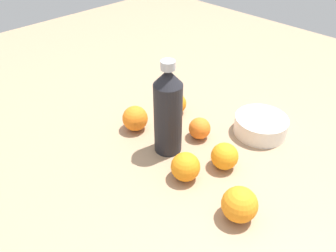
{
  "coord_description": "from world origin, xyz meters",
  "views": [
    {
      "loc": [
        -0.47,
        -0.55,
        0.62
      ],
      "look_at": [
        0.04,
        -0.03,
        0.08
      ],
      "focal_mm": 35.63,
      "sensor_mm": 36.0,
      "label": 1
    }
  ],
  "objects_px": {
    "water_bottle": "(168,111)",
    "orange_3": "(239,204)",
    "orange_4": "(185,167)",
    "orange_5": "(176,104)",
    "orange_2": "(225,156)",
    "ceramic_bowl": "(261,125)",
    "orange_0": "(200,128)",
    "orange_1": "(135,118)"
  },
  "relations": [
    {
      "from": "water_bottle",
      "to": "orange_3",
      "type": "relative_size",
      "value": 3.33
    },
    {
      "from": "orange_4",
      "to": "orange_5",
      "type": "height_order",
      "value": "orange_4"
    },
    {
      "from": "orange_2",
      "to": "orange_4",
      "type": "relative_size",
      "value": 0.96
    },
    {
      "from": "ceramic_bowl",
      "to": "orange_5",
      "type": "bearing_deg",
      "value": 111.56
    },
    {
      "from": "orange_0",
      "to": "orange_1",
      "type": "bearing_deg",
      "value": 123.25
    },
    {
      "from": "orange_2",
      "to": "orange_4",
      "type": "height_order",
      "value": "orange_4"
    },
    {
      "from": "orange_3",
      "to": "orange_5",
      "type": "height_order",
      "value": "orange_3"
    },
    {
      "from": "water_bottle",
      "to": "orange_0",
      "type": "xyz_separation_m",
      "value": [
        0.1,
        -0.03,
        -0.1
      ]
    },
    {
      "from": "water_bottle",
      "to": "orange_4",
      "type": "height_order",
      "value": "water_bottle"
    },
    {
      "from": "orange_0",
      "to": "orange_5",
      "type": "height_order",
      "value": "orange_5"
    },
    {
      "from": "orange_3",
      "to": "orange_4",
      "type": "height_order",
      "value": "orange_3"
    },
    {
      "from": "water_bottle",
      "to": "orange_2",
      "type": "relative_size",
      "value": 3.77
    },
    {
      "from": "orange_1",
      "to": "ceramic_bowl",
      "type": "distance_m",
      "value": 0.38
    },
    {
      "from": "water_bottle",
      "to": "orange_3",
      "type": "xyz_separation_m",
      "value": [
        -0.06,
        -0.28,
        -0.09
      ]
    },
    {
      "from": "orange_0",
      "to": "ceramic_bowl",
      "type": "distance_m",
      "value": 0.19
    },
    {
      "from": "orange_1",
      "to": "orange_4",
      "type": "bearing_deg",
      "value": -100.21
    },
    {
      "from": "orange_3",
      "to": "orange_4",
      "type": "bearing_deg",
      "value": 88.11
    },
    {
      "from": "orange_1",
      "to": "ceramic_bowl",
      "type": "bearing_deg",
      "value": -47.58
    },
    {
      "from": "orange_2",
      "to": "ceramic_bowl",
      "type": "xyz_separation_m",
      "value": [
        0.2,
        0.02,
        -0.01
      ]
    },
    {
      "from": "orange_3",
      "to": "orange_4",
      "type": "xyz_separation_m",
      "value": [
        0.01,
        0.17,
        -0.0
      ]
    },
    {
      "from": "water_bottle",
      "to": "orange_1",
      "type": "xyz_separation_m",
      "value": [
        -0.0,
        0.14,
        -0.09
      ]
    },
    {
      "from": "orange_0",
      "to": "orange_5",
      "type": "distance_m",
      "value": 0.15
    },
    {
      "from": "water_bottle",
      "to": "orange_0",
      "type": "relative_size",
      "value": 4.23
    },
    {
      "from": "orange_4",
      "to": "orange_5",
      "type": "relative_size",
      "value": 1.12
    },
    {
      "from": "water_bottle",
      "to": "orange_1",
      "type": "relative_size",
      "value": 3.53
    },
    {
      "from": "orange_4",
      "to": "ceramic_bowl",
      "type": "bearing_deg",
      "value": -5.47
    },
    {
      "from": "orange_4",
      "to": "orange_5",
      "type": "distance_m",
      "value": 0.3
    },
    {
      "from": "orange_2",
      "to": "orange_3",
      "type": "xyz_separation_m",
      "value": [
        -0.11,
        -0.12,
        0.0
      ]
    },
    {
      "from": "orange_0",
      "to": "orange_5",
      "type": "relative_size",
      "value": 0.96
    },
    {
      "from": "orange_0",
      "to": "orange_3",
      "type": "distance_m",
      "value": 0.3
    },
    {
      "from": "orange_3",
      "to": "water_bottle",
      "type": "bearing_deg",
      "value": 78.9
    },
    {
      "from": "orange_0",
      "to": "orange_3",
      "type": "height_order",
      "value": "orange_3"
    },
    {
      "from": "water_bottle",
      "to": "orange_5",
      "type": "relative_size",
      "value": 4.08
    },
    {
      "from": "orange_5",
      "to": "water_bottle",
      "type": "bearing_deg",
      "value": -142.66
    },
    {
      "from": "orange_1",
      "to": "orange_0",
      "type": "bearing_deg",
      "value": -56.75
    },
    {
      "from": "water_bottle",
      "to": "orange_5",
      "type": "bearing_deg",
      "value": -151.31
    },
    {
      "from": "orange_2",
      "to": "orange_5",
      "type": "height_order",
      "value": "orange_2"
    },
    {
      "from": "orange_0",
      "to": "orange_1",
      "type": "distance_m",
      "value": 0.2
    },
    {
      "from": "water_bottle",
      "to": "orange_2",
      "type": "bearing_deg",
      "value": 100.29
    },
    {
      "from": "orange_1",
      "to": "orange_3",
      "type": "bearing_deg",
      "value": -96.9
    },
    {
      "from": "orange_2",
      "to": "orange_5",
      "type": "bearing_deg",
      "value": 70.57
    },
    {
      "from": "orange_5",
      "to": "ceramic_bowl",
      "type": "height_order",
      "value": "orange_5"
    }
  ]
}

